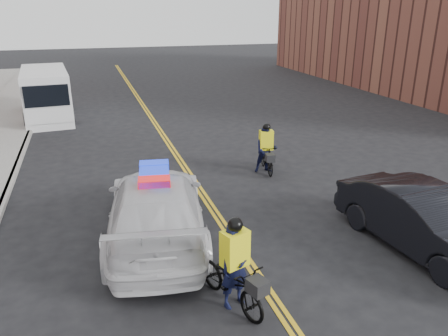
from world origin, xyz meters
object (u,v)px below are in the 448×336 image
at_px(police_cruiser, 156,208).
at_px(cyclist_near, 235,275).
at_px(cyclist_far, 266,153).
at_px(cargo_van, 47,95).
at_px(dark_sedan, 423,220).

height_order(police_cruiser, cyclist_near, cyclist_near).
relative_size(police_cruiser, cyclist_near, 2.98).
distance_m(police_cruiser, cyclist_far, 5.87).
height_order(cyclist_near, cyclist_far, cyclist_near).
height_order(cargo_van, cyclist_far, cargo_van).
height_order(police_cruiser, cyclist_far, police_cruiser).
height_order(police_cruiser, dark_sedan, police_cruiser).
distance_m(dark_sedan, cyclist_near, 5.11).
xyz_separation_m(police_cruiser, dark_sedan, (6.11, -2.50, -0.08)).
relative_size(cargo_van, cyclist_near, 3.02).
xyz_separation_m(dark_sedan, cyclist_near, (-5.07, -0.67, -0.11)).
distance_m(police_cruiser, cargo_van, 15.19).
relative_size(cyclist_near, cyclist_far, 1.13).
bearing_deg(police_cruiser, cargo_van, -67.99).
bearing_deg(dark_sedan, cyclist_far, 97.95).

